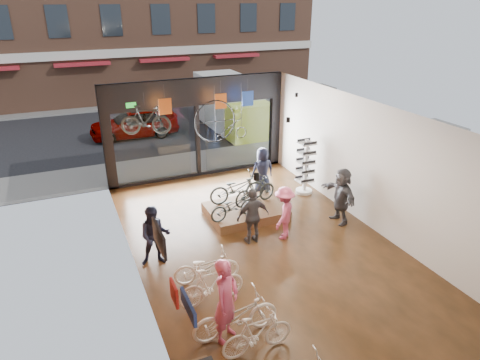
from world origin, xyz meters
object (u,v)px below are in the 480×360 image
customer_0 (226,301)px  sunglasses_rack (305,167)px  floor_bike_3 (211,285)px  customer_3 (284,213)px  floor_bike_2 (236,316)px  hung_bike (146,120)px  box_truck (235,106)px  display_bike_right (237,188)px  customer_1 (155,236)px  display_bike_mid (255,190)px  street_car (134,123)px  display_platform (245,211)px  display_bike_left (233,206)px  floor_bike_4 (207,267)px  customer_5 (341,196)px  customer_4 (262,170)px  customer_2 (253,216)px  penny_farthing (224,122)px  floor_bike_1 (257,334)px

customer_0 → sunglasses_rack: 7.61m
floor_bike_3 → customer_3: (2.91, 1.90, 0.32)m
floor_bike_2 → hung_bike: hung_bike is taller
floor_bike_2 → sunglasses_rack: sunglasses_rack is taller
box_truck → sunglasses_rack: bearing=-94.8°
display_bike_right → customer_1: size_ratio=1.13×
display_bike_mid → customer_0: customer_0 is taller
street_car → display_platform: (1.67, -9.89, -0.58)m
display_platform → display_bike_left: size_ratio=1.55×
floor_bike_3 → customer_3: bearing=-59.3°
display_bike_left → floor_bike_4: bearing=136.7°
display_bike_right → customer_5: (2.63, -1.99, 0.10)m
customer_4 → sunglasses_rack: size_ratio=0.84×
box_truck → customer_2: size_ratio=4.02×
floor_bike_4 → customer_4: customer_4 is taller
display_bike_right → penny_farthing: penny_farthing is taller
floor_bike_2 → display_bike_left: 4.57m
floor_bike_1 → customer_5: 6.06m
display_bike_mid → box_truck: bearing=-31.7°
floor_bike_1 → customer_1: (-1.11, 3.84, 0.37)m
display_platform → display_bike_left: (-0.63, -0.52, 0.56)m
box_truck → floor_bike_3: bearing=-114.9°
floor_bike_2 → floor_bike_3: bearing=6.8°
box_truck → floor_bike_3: size_ratio=4.23×
display_bike_left → penny_farthing: size_ratio=0.83×
floor_bike_4 → display_bike_mid: display_bike_mid is taller
customer_0 → customer_2: (2.08, 3.21, -0.10)m
box_truck → display_platform: (-3.34, -8.89, -1.17)m
floor_bike_4 → display_bike_mid: (2.68, 2.90, 0.35)m
display_bike_mid → customer_3: (0.08, -1.78, 0.02)m
floor_bike_4 → customer_4: bearing=-31.2°
customer_2 → floor_bike_4: bearing=33.7°
customer_0 → customer_2: customer_0 is taller
floor_bike_3 → customer_4: customer_4 is taller
display_bike_mid → customer_3: customer_3 is taller
customer_5 → floor_bike_3: bearing=-65.5°
floor_bike_4 → hung_bike: 5.50m
display_bike_mid → customer_2: bearing=139.7°
floor_bike_4 → customer_3: (2.75, 1.12, 0.38)m
street_car → customer_3: size_ratio=2.68×
floor_bike_3 → floor_bike_1: bearing=-172.5°
display_platform → customer_0: customer_0 is taller
display_bike_left → customer_3: size_ratio=0.96×
street_car → floor_bike_2: (-0.67, -14.65, -0.25)m
floor_bike_1 → sunglasses_rack: size_ratio=0.76×
customer_1 → customer_5: 5.78m
display_bike_mid → display_platform: bearing=91.0°
floor_bike_1 → floor_bike_3: size_ratio=0.95×
customer_0 → display_bike_mid: bearing=18.4°
floor_bike_3 → display_bike_mid: (2.83, 3.68, 0.30)m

